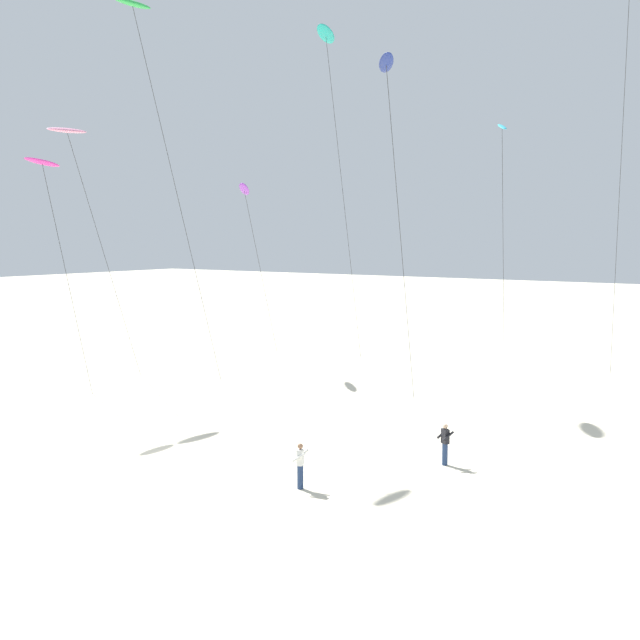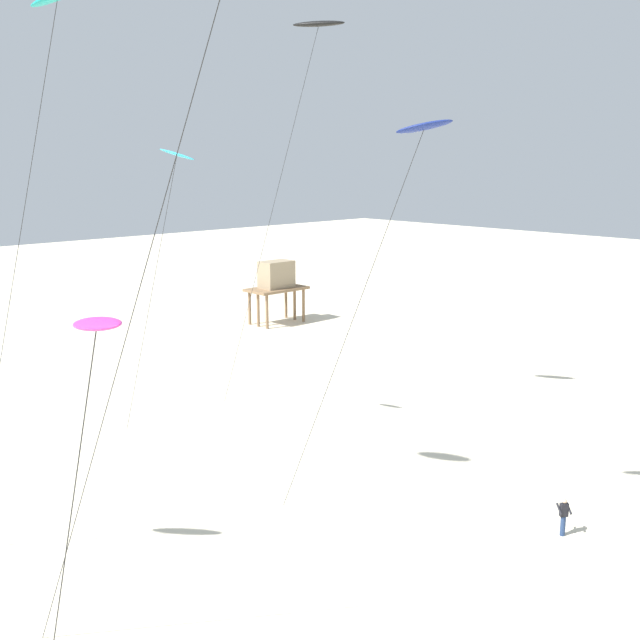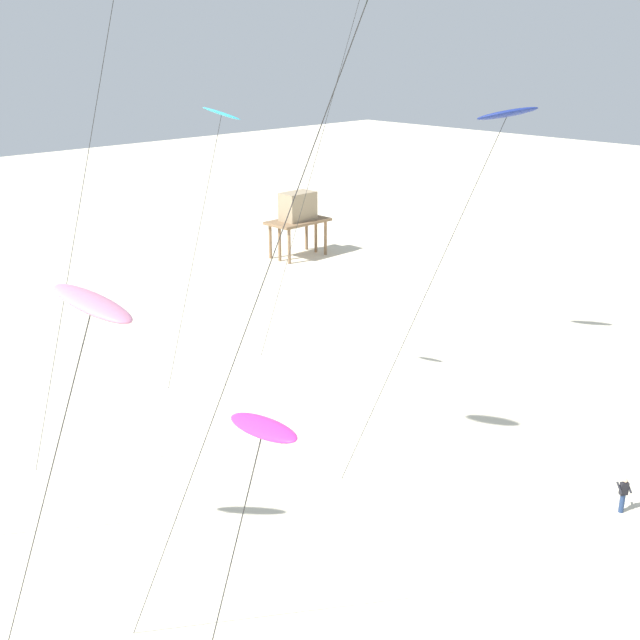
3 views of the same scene
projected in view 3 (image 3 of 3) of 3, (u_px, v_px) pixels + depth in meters
The scene contains 7 objects.
kite_pink at pixel (90, 309), 14.41m from camera, with size 2.05×7.69×15.12m.
kite_green at pixel (364, 4), 16.30m from camera, with size 2.62×9.63×20.61m.
kite_magenta at pixel (260, 438), 14.25m from camera, with size 1.24×4.42×13.14m.
kite_cyan at pixel (220, 123), 38.88m from camera, with size 1.90×5.64×16.30m.
kite_navy at pixel (504, 122), 28.11m from camera, with size 2.51×7.45×17.27m.
kite_flyer_middle at pixel (623, 494), 33.99m from camera, with size 0.72×0.71×1.67m.
stilt_house at pixel (298, 212), 72.86m from camera, with size 5.77×3.26×6.05m.
Camera 3 is at (-19.99, -6.74, 19.42)m, focal length 44.40 mm.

